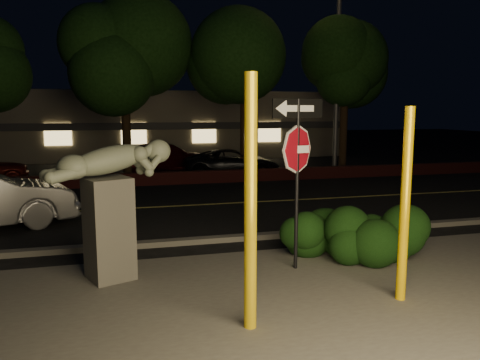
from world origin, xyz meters
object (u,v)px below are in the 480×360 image
at_px(signpost, 297,150).
at_px(parked_car_darkred, 165,157).
at_px(sculpture, 110,195).
at_px(yellow_pole_left, 250,205).
at_px(streetlight, 334,38).
at_px(yellow_pole_right, 405,206).
at_px(parked_car_dark, 232,162).

relative_size(signpost, parked_car_darkred, 0.66).
relative_size(signpost, sculpture, 1.30).
bearing_deg(signpost, parked_car_darkred, 80.54).
relative_size(yellow_pole_left, signpost, 1.09).
bearing_deg(streetlight, yellow_pole_right, -117.64).
height_order(yellow_pole_right, streetlight, streetlight).
bearing_deg(sculpture, parked_car_dark, 45.18).
xyz_separation_m(yellow_pole_left, parked_car_darkred, (0.48, 16.51, -1.01)).
distance_m(yellow_pole_left, yellow_pole_right, 2.53).
relative_size(streetlight, parked_car_dark, 2.43).
bearing_deg(signpost, yellow_pole_left, -138.41).
height_order(yellow_pole_left, yellow_pole_right, yellow_pole_left).
relative_size(yellow_pole_right, signpost, 0.96).
bearing_deg(parked_car_darkred, yellow_pole_left, 158.37).
distance_m(yellow_pole_left, signpost, 2.58).
bearing_deg(yellow_pole_right, signpost, 121.05).
distance_m(signpost, parked_car_dark, 12.65).
distance_m(yellow_pole_right, signpost, 2.16).
height_order(yellow_pole_left, parked_car_darkred, yellow_pole_left).
distance_m(sculpture, parked_car_dark, 13.13).
distance_m(signpost, parked_car_darkred, 14.55).
bearing_deg(parked_car_darkred, parked_car_dark, -146.04).
relative_size(yellow_pole_left, sculpture, 1.42).
height_order(signpost, parked_car_dark, signpost).
height_order(parked_car_darkred, parked_car_dark, parked_car_darkred).
xyz_separation_m(sculpture, streetlight, (9.60, 11.61, 4.58)).
relative_size(parked_car_darkred, parked_car_dark, 1.12).
distance_m(signpost, sculpture, 3.35).
height_order(yellow_pole_right, sculpture, yellow_pole_right).
distance_m(yellow_pole_right, parked_car_darkred, 16.33).
relative_size(yellow_pole_right, parked_car_darkred, 0.63).
height_order(yellow_pole_left, streetlight, streetlight).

